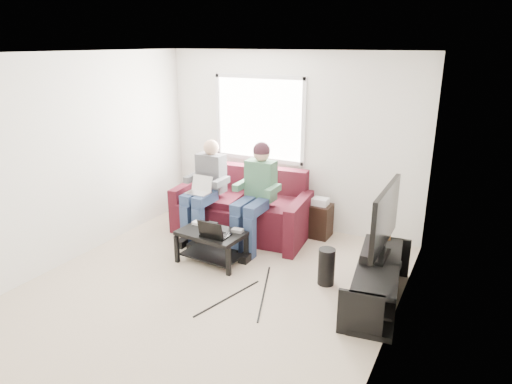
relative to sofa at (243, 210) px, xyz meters
The scene contains 26 objects.
floor 1.72m from the sofa, 74.21° to the right, with size 4.50×4.50×0.00m, color beige.
ceiling 2.82m from the sofa, 74.21° to the right, with size 4.50×4.50×0.00m, color white.
wall_back 1.24m from the sofa, 53.86° to the left, with size 4.50×4.50×0.00m, color silver.
wall_front 4.02m from the sofa, 83.24° to the right, with size 4.50×4.50×0.00m, color silver.
wall_left 2.43m from the sofa, 133.54° to the right, with size 4.50×4.50×0.00m, color silver.
wall_right 3.10m from the sofa, 33.41° to the right, with size 4.50×4.50×0.00m, color silver.
window 1.40m from the sofa, 93.88° to the left, with size 1.48×0.04×1.28m.
sofa is the anchor object (origin of this frame).
person_left 0.70m from the sofa, 137.24° to the right, with size 0.40×0.71×1.39m.
person_right 0.72m from the sofa, 41.16° to the right, with size 0.40×0.71×1.44m.
laptop_silver 0.79m from the sofa, 126.95° to the right, with size 0.32×0.22×0.24m, color silver, non-canonical shape.
coffee_table 1.04m from the sofa, 83.73° to the right, with size 0.86×0.57×0.41m.
laptop_black 1.16m from the sofa, 78.17° to the right, with size 0.34×0.24×0.24m, color black, non-canonical shape.
controller_a 0.94m from the sofa, 100.28° to the right, with size 0.14×0.09×0.04m, color silver.
controller_b 0.86m from the sofa, 89.08° to the right, with size 0.14×0.09×0.04m, color black.
controller_c 0.98m from the sofa, 64.98° to the right, with size 0.14×0.09×0.04m, color gray.
tv_stand 2.46m from the sofa, 24.89° to the right, with size 0.63×1.50×0.48m.
tv 2.49m from the sofa, 22.76° to the right, with size 0.12×1.10×0.81m.
soundbar 2.31m from the sofa, 23.89° to the right, with size 0.12×0.50×0.10m, color black.
drink_cup 2.22m from the sofa, 10.50° to the right, with size 0.08×0.08×0.12m, color #9B6E42.
console_white 2.65m from the sofa, 32.76° to the right, with size 0.30×0.22×0.06m, color silver.
console_grey 2.35m from the sofa, 18.22° to the right, with size 0.34×0.26×0.08m, color gray.
console_black 2.48m from the sofa, 25.93° to the right, with size 0.38×0.30×0.07m, color black.
subwoofer 1.86m from the sofa, 29.49° to the right, with size 0.19×0.19×0.44m, color black.
keyboard_floor 2.32m from the sofa, 28.84° to the right, with size 0.14×0.41×0.02m, color black.
end_table 1.13m from the sofa, 18.65° to the left, with size 0.33×0.33×0.58m.
Camera 1 is at (2.61, -3.89, 2.70)m, focal length 32.00 mm.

